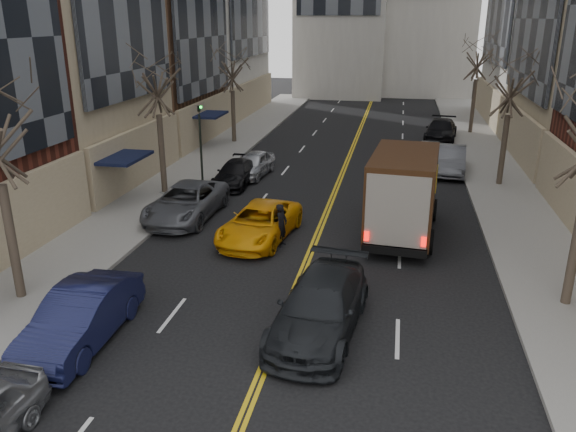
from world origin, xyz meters
name	(u,v)px	position (x,y,z in m)	size (l,w,h in m)	color
sidewalk_left	(205,161)	(-9.00, 27.00, 0.07)	(4.00, 66.00, 0.15)	slate
sidewalk_right	(497,176)	(9.00, 27.00, 0.07)	(4.00, 66.00, 0.15)	slate
tree_lf_mid	(155,66)	(-8.80, 20.00, 6.60)	(3.20, 3.20, 8.91)	#382D23
tree_lf_far	(232,59)	(-8.80, 33.00, 6.02)	(3.20, 3.20, 8.12)	#382D23
tree_rt_mid	(513,72)	(8.80, 25.00, 6.17)	(3.20, 3.20, 8.32)	#382D23
tree_rt_far	(479,46)	(8.80, 40.00, 6.74)	(3.20, 3.20, 9.11)	#382D23
traffic_signal	(200,135)	(-7.39, 22.00, 2.82)	(0.29, 0.26, 4.70)	black
ups_truck	(404,193)	(3.52, 16.46, 1.86)	(3.18, 6.94, 3.70)	black
observer_sedan	(320,307)	(1.20, 7.94, 0.81)	(2.84, 5.81, 1.63)	black
taxi	(260,223)	(-2.33, 14.77, 0.72)	(2.40, 5.20, 1.45)	orange
pedestrian	(281,225)	(-1.28, 14.26, 0.89)	(0.65, 0.43, 1.78)	black
parked_lf_b	(81,317)	(-5.41, 6.06, 0.81)	(1.71, 4.91, 1.62)	black
parked_lf_c	(186,202)	(-6.30, 16.68, 0.79)	(2.62, 5.67, 1.58)	#52535A
parked_lf_d	(236,173)	(-5.61, 22.47, 0.65)	(1.82, 4.48, 1.30)	black
parked_lf_e	(253,164)	(-5.10, 24.42, 0.72)	(1.69, 4.20, 1.43)	#ABADB3
parked_rt_a	(450,160)	(6.30, 27.34, 0.80)	(1.70, 4.89, 1.61)	#4D4F55
parked_rt_b	(428,153)	(5.10, 29.61, 0.65)	(2.16, 4.69, 1.30)	#9CA0A4
parked_rt_c	(441,130)	(6.30, 36.87, 0.78)	(2.19, 5.39, 1.57)	black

